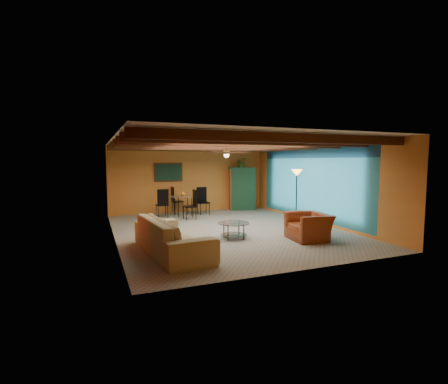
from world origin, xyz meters
name	(u,v)px	position (x,y,z in m)	size (l,w,h in m)	color
room	(225,152)	(0.00, 0.11, 2.36)	(6.52, 8.01, 2.71)	gray
sofa	(172,236)	(-2.11, -1.88, 0.40)	(2.76, 1.08, 0.81)	#978961
armchair	(309,226)	(1.58, -1.95, 0.35)	(1.09, 0.95, 0.71)	maroon
coffee_table	(234,230)	(-0.23, -1.08, 0.22)	(0.87, 0.87, 0.44)	white
dining_table	(183,202)	(-0.56, 3.01, 0.54)	(2.09, 2.09, 1.09)	silver
armoire	(241,189)	(2.20, 3.70, 0.89)	(1.01, 0.50, 1.77)	brown
floor_lamp	(296,196)	(2.65, 0.21, 0.92)	(0.37, 0.37, 1.83)	black
ceiling_fan	(226,152)	(0.00, 0.00, 2.36)	(1.50, 1.50, 0.44)	#472614
painting	(168,172)	(-0.90, 3.96, 1.65)	(1.05, 0.03, 0.65)	black
potted_plant	(241,163)	(2.20, 3.70, 2.00)	(0.41, 0.36, 0.46)	#26661E
vase	(183,185)	(-0.56, 3.01, 1.18)	(0.18, 0.18, 0.19)	orange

